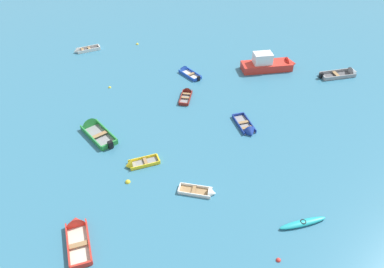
# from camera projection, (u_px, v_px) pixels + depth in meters

# --- Properties ---
(rowboat_red_far_back) EXTENTS (2.20, 4.13, 1.25)m
(rowboat_red_far_back) POSITION_uv_depth(u_px,v_px,m) (77.00, 230.00, 25.48)
(rowboat_red_far_back) COLOR beige
(rowboat_red_far_back) RESTS_ON ground_plane
(rowboat_white_near_right) EXTENTS (2.92, 1.66, 0.87)m
(rowboat_white_near_right) POSITION_uv_depth(u_px,v_px,m) (206.00, 192.00, 28.22)
(rowboat_white_near_right) COLOR #99754C
(rowboat_white_near_right) RESTS_ON ground_plane
(rowboat_green_near_left) EXTENTS (3.70, 4.45, 1.45)m
(rowboat_green_near_left) POSITION_uv_depth(u_px,v_px,m) (93.00, 128.00, 34.09)
(rowboat_green_near_left) COLOR gray
(rowboat_green_near_left) RESTS_ON ground_plane
(rowboat_maroon_near_camera) EXTENTS (1.57, 2.99, 0.87)m
(rowboat_maroon_near_camera) POSITION_uv_depth(u_px,v_px,m) (187.00, 94.00, 38.66)
(rowboat_maroon_near_camera) COLOR gray
(rowboat_maroon_near_camera) RESTS_ON ground_plane
(rowboat_blue_cluster_outer) EXTENTS (2.58, 3.11, 1.00)m
(rowboat_blue_cluster_outer) POSITION_uv_depth(u_px,v_px,m) (186.00, 71.00, 42.14)
(rowboat_blue_cluster_outer) COLOR beige
(rowboat_blue_cluster_outer) RESTS_ON ground_plane
(rowboat_grey_far_left) EXTENTS (4.53, 1.91, 1.23)m
(rowboat_grey_far_left) POSITION_uv_depth(u_px,v_px,m) (346.00, 73.00, 41.76)
(rowboat_grey_far_left) COLOR #4C4C51
(rowboat_grey_far_left) RESTS_ON ground_plane
(rowboat_yellow_back_row_right) EXTENTS (2.88, 1.63, 0.91)m
(rowboat_yellow_back_row_right) POSITION_uv_depth(u_px,v_px,m) (135.00, 164.00, 30.54)
(rowboat_yellow_back_row_right) COLOR gray
(rowboat_yellow_back_row_right) RESTS_ON ground_plane
(rowboat_deep_blue_center) EXTENTS (1.80, 3.47, 1.08)m
(rowboat_deep_blue_center) POSITION_uv_depth(u_px,v_px,m) (248.00, 130.00, 34.03)
(rowboat_deep_blue_center) COLOR gray
(rowboat_deep_blue_center) RESTS_ON ground_plane
(kayak_turquoise_outer_left) EXTENTS (3.47, 1.20, 0.33)m
(kayak_turquoise_outer_left) POSITION_uv_depth(u_px,v_px,m) (303.00, 223.00, 25.99)
(kayak_turquoise_outer_left) COLOR teal
(kayak_turquoise_outer_left) RESTS_ON ground_plane
(motor_launch_red_foreground_center) EXTENTS (6.25, 2.31, 2.36)m
(motor_launch_red_foreground_center) POSITION_uv_depth(u_px,v_px,m) (270.00, 64.00, 42.47)
(motor_launch_red_foreground_center) COLOR red
(motor_launch_red_foreground_center) RESTS_ON ground_plane
(rowboat_white_midfield_left) EXTENTS (3.22, 1.98, 0.87)m
(rowboat_white_midfield_left) POSITION_uv_depth(u_px,v_px,m) (82.00, 50.00, 46.10)
(rowboat_white_midfield_left) COLOR #4C4C51
(rowboat_white_midfield_left) RESTS_ON ground_plane
(mooring_buoy_outer_edge) EXTENTS (0.32, 0.32, 0.32)m
(mooring_buoy_outer_edge) POSITION_uv_depth(u_px,v_px,m) (278.00, 260.00, 23.92)
(mooring_buoy_outer_edge) COLOR red
(mooring_buoy_outer_edge) RESTS_ON ground_plane
(mooring_buoy_midfield) EXTENTS (0.29, 0.29, 0.29)m
(mooring_buoy_midfield) POSITION_uv_depth(u_px,v_px,m) (110.00, 88.00, 39.81)
(mooring_buoy_midfield) COLOR yellow
(mooring_buoy_midfield) RESTS_ON ground_plane
(mooring_buoy_between_boats_right) EXTENTS (0.41, 0.41, 0.41)m
(mooring_buoy_between_boats_right) POSITION_uv_depth(u_px,v_px,m) (128.00, 182.00, 29.19)
(mooring_buoy_between_boats_right) COLOR yellow
(mooring_buoy_between_boats_right) RESTS_ON ground_plane
(mooring_buoy_near_foreground) EXTENTS (0.34, 0.34, 0.34)m
(mooring_buoy_near_foreground) POSITION_uv_depth(u_px,v_px,m) (137.00, 44.00, 47.78)
(mooring_buoy_near_foreground) COLOR yellow
(mooring_buoy_near_foreground) RESTS_ON ground_plane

